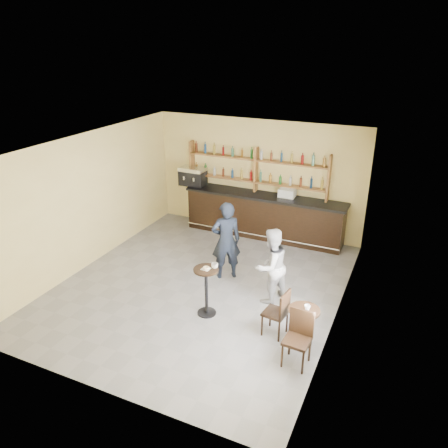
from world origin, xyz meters
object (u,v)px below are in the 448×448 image
at_px(bar_counter, 264,216).
at_px(espresso_machine, 193,176).
at_px(chair_south, 297,340).
at_px(patron_second, 271,266).
at_px(pastry_case, 287,194).
at_px(pedestal_table, 206,292).
at_px(chair_west, 275,312).
at_px(cafe_table, 303,326).
at_px(man_main, 226,241).

bearing_deg(bar_counter, espresso_machine, 180.00).
xyz_separation_m(chair_south, patron_second, (-1.06, 1.71, 0.33)).
relative_size(espresso_machine, pastry_case, 1.65).
relative_size(bar_counter, pedestal_table, 4.37).
bearing_deg(bar_counter, chair_west, -67.61).
bearing_deg(patron_second, pedestal_table, -16.71).
distance_m(cafe_table, patron_second, 1.57).
distance_m(espresso_machine, man_main, 3.39).
relative_size(espresso_machine, man_main, 0.39).
height_order(pastry_case, man_main, man_main).
bearing_deg(patron_second, man_main, -84.64).
bearing_deg(chair_south, patron_second, 125.47).
xyz_separation_m(bar_counter, pastry_case, (0.63, 0.00, 0.74)).
bearing_deg(chair_west, cafe_table, 92.35).
relative_size(cafe_table, patron_second, 0.44).
relative_size(bar_counter, pastry_case, 10.18).
height_order(pastry_case, cafe_table, pastry_case).
bearing_deg(pedestal_table, man_main, 99.56).
xyz_separation_m(pastry_case, chair_west, (1.07, -4.12, -0.88)).
distance_m(man_main, cafe_table, 2.86).
bearing_deg(cafe_table, pedestal_table, 176.89).
distance_m(espresso_machine, pedestal_table, 4.84).
height_order(bar_counter, chair_south, bar_counter).
bearing_deg(pedestal_table, chair_west, -2.32).
bearing_deg(chair_west, bar_counter, -150.07).
xyz_separation_m(espresso_machine, chair_south, (4.51, -4.77, -0.98)).
height_order(pedestal_table, man_main, man_main).
distance_m(espresso_machine, pastry_case, 2.85).
xyz_separation_m(bar_counter, espresso_machine, (-2.21, 0.00, 0.87)).
relative_size(espresso_machine, chair_west, 0.77).
bearing_deg(cafe_table, man_main, 144.14).
xyz_separation_m(espresso_machine, man_main, (2.19, -2.53, -0.55)).
relative_size(espresso_machine, cafe_table, 1.01).
height_order(espresso_machine, man_main, man_main).
xyz_separation_m(bar_counter, pedestal_table, (0.23, -4.06, -0.09)).
xyz_separation_m(chair_west, chair_south, (0.60, -0.65, 0.02)).
relative_size(pastry_case, cafe_table, 0.61).
xyz_separation_m(pastry_case, chair_south, (1.67, -4.77, -0.86)).
bearing_deg(man_main, espresso_machine, -83.87).
height_order(espresso_machine, pastry_case, espresso_machine).
xyz_separation_m(pastry_case, man_main, (-0.65, -2.53, -0.42)).
height_order(cafe_table, chair_west, chair_west).
distance_m(pedestal_table, patron_second, 1.45).
relative_size(espresso_machine, pedestal_table, 0.71).
bearing_deg(man_main, patron_second, 122.43).
xyz_separation_m(man_main, cafe_table, (2.27, -1.64, -0.57)).
xyz_separation_m(pedestal_table, man_main, (-0.26, 1.53, 0.41)).
bearing_deg(espresso_machine, chair_west, -48.30).
xyz_separation_m(pedestal_table, chair_west, (1.46, -0.06, -0.04)).
bearing_deg(chair_west, man_main, -125.23).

